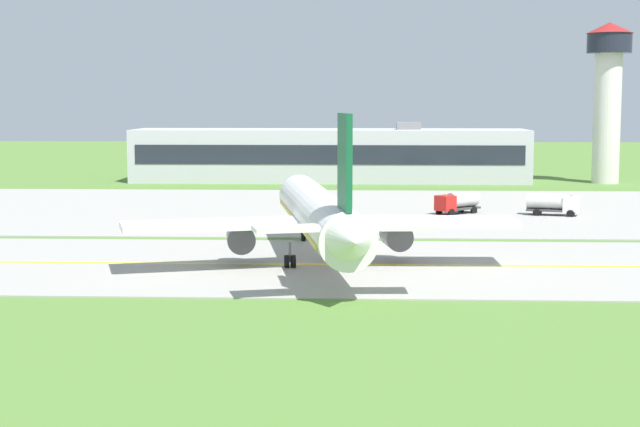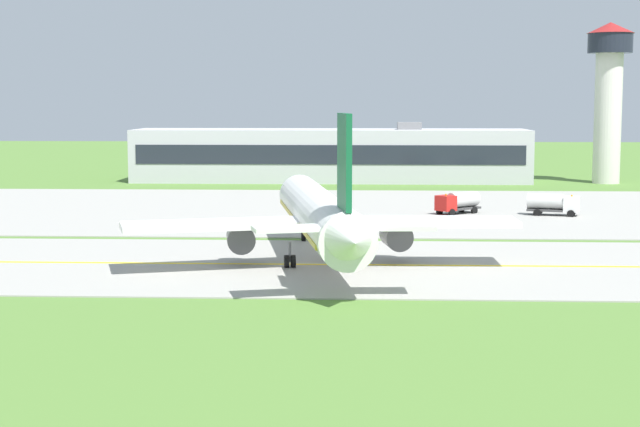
{
  "view_description": "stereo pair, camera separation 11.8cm",
  "coord_description": "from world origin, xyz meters",
  "px_view_note": "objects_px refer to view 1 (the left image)",
  "views": [
    {
      "loc": [
        4.68,
        -79.9,
        13.5
      ],
      "look_at": [
        0.91,
        2.91,
        4.0
      ],
      "focal_mm": 55.15,
      "sensor_mm": 36.0,
      "label": 1
    },
    {
      "loc": [
        4.8,
        -79.9,
        13.5
      ],
      "look_at": [
        0.91,
        2.91,
        4.0
      ],
      "focal_mm": 55.15,
      "sensor_mm": 36.0,
      "label": 2
    }
  ],
  "objects_px": {
    "control_tower": "(608,87)",
    "airplane_lead": "(320,215)",
    "service_truck_baggage": "(458,202)",
    "service_truck_fuel": "(553,203)"
  },
  "relations": [
    {
      "from": "service_truck_fuel",
      "to": "control_tower",
      "type": "height_order",
      "value": "control_tower"
    },
    {
      "from": "airplane_lead",
      "to": "service_truck_fuel",
      "type": "xyz_separation_m",
      "value": [
        25.91,
        35.86,
        -2.6
      ]
    },
    {
      "from": "service_truck_fuel",
      "to": "airplane_lead",
      "type": "bearing_deg",
      "value": -125.84
    },
    {
      "from": "control_tower",
      "to": "airplane_lead",
      "type": "bearing_deg",
      "value": -117.46
    },
    {
      "from": "service_truck_baggage",
      "to": "airplane_lead",
      "type": "bearing_deg",
      "value": -111.77
    },
    {
      "from": "service_truck_baggage",
      "to": "service_truck_fuel",
      "type": "bearing_deg",
      "value": -6.63
    },
    {
      "from": "airplane_lead",
      "to": "service_truck_baggage",
      "type": "bearing_deg",
      "value": 68.23
    },
    {
      "from": "service_truck_fuel",
      "to": "control_tower",
      "type": "xyz_separation_m",
      "value": [
        17.58,
        47.81,
        14.33
      ]
    },
    {
      "from": "airplane_lead",
      "to": "service_truck_baggage",
      "type": "height_order",
      "value": "airplane_lead"
    },
    {
      "from": "airplane_lead",
      "to": "service_truck_fuel",
      "type": "height_order",
      "value": "airplane_lead"
    }
  ]
}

